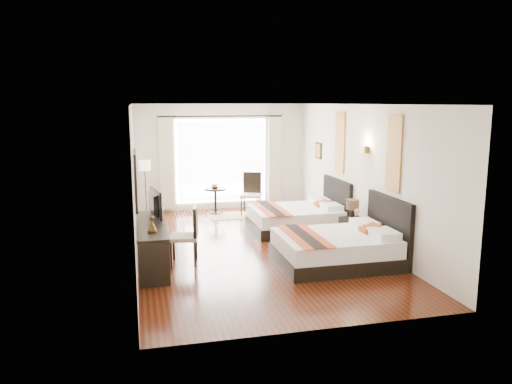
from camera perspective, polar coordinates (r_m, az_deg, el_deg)
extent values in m
cube|color=#39120A|center=(9.97, -0.29, -6.34)|extent=(4.50, 7.50, 0.01)
cube|color=white|center=(9.56, -0.30, 9.94)|extent=(4.50, 7.50, 0.02)
cube|color=silver|center=(10.41, 11.83, 2.07)|extent=(0.01, 7.50, 2.80)
cube|color=silver|center=(9.41, -13.72, 1.15)|extent=(0.01, 7.50, 2.80)
cube|color=silver|center=(13.31, -4.02, 4.00)|extent=(4.50, 0.01, 2.80)
cube|color=silver|center=(6.14, 7.78, -3.40)|extent=(4.50, 0.01, 2.80)
cube|color=white|center=(13.30, -4.00, 3.56)|extent=(2.40, 0.02, 2.20)
cube|color=white|center=(13.24, -3.96, 3.53)|extent=(2.30, 0.02, 2.10)
cube|color=#BAB190|center=(13.04, -10.23, 3.21)|extent=(0.35, 0.14, 2.35)
cube|color=#BAB190|center=(13.52, 2.15, 3.60)|extent=(0.35, 0.14, 2.35)
cube|color=maroon|center=(9.14, 15.49, 4.28)|extent=(0.03, 0.50, 1.35)
cube|color=maroon|center=(11.30, 9.56, 5.58)|extent=(0.03, 0.50, 1.35)
cube|color=#3E2E16|center=(10.06, 12.37, 4.76)|extent=(0.10, 0.14, 0.14)
cube|color=black|center=(8.72, -13.59, 1.45)|extent=(0.04, 1.25, 0.95)
cube|color=white|center=(8.72, -13.43, 1.46)|extent=(0.01, 1.12, 0.82)
cube|color=black|center=(9.04, 8.93, -7.37)|extent=(2.01, 1.57, 0.24)
cube|color=white|center=(8.97, 8.97, -5.73)|extent=(1.95, 1.53, 0.29)
cube|color=black|center=(9.36, 14.93, -4.04)|extent=(0.08, 1.57, 1.17)
cube|color=#B02B1C|center=(8.73, 5.58, -5.04)|extent=(0.54, 1.63, 0.02)
cube|color=black|center=(11.24, 4.41, -3.81)|extent=(1.93, 1.51, 0.24)
cube|color=white|center=(11.18, 4.42, -2.52)|extent=(1.87, 1.47, 0.28)
cube|color=black|center=(11.48, 9.22, -1.32)|extent=(0.08, 1.51, 1.13)
cube|color=#B02B1C|center=(10.99, 1.74, -1.92)|extent=(0.52, 1.57, 0.02)
cube|color=black|center=(10.27, 11.13, -4.48)|extent=(0.45, 0.55, 0.53)
cylinder|color=black|center=(10.25, 10.95, -2.52)|extent=(0.11, 0.11, 0.22)
cylinder|color=#38261A|center=(10.21, 10.99, -1.39)|extent=(0.26, 0.26, 0.20)
imported|color=black|center=(10.03, 11.45, -3.06)|extent=(0.14, 0.14, 0.13)
cube|color=black|center=(8.97, -11.80, -5.90)|extent=(0.50, 2.20, 0.76)
imported|color=black|center=(9.36, -11.94, -1.27)|extent=(0.26, 0.88, 0.50)
cube|color=beige|center=(8.95, -8.26, -5.15)|extent=(0.56, 0.56, 0.06)
cube|color=black|center=(8.86, -6.93, -3.34)|extent=(0.14, 0.45, 0.54)
cylinder|color=black|center=(12.94, -12.40, -2.63)|extent=(0.21, 0.21, 0.03)
cylinder|color=#3E2E16|center=(12.82, -12.50, 0.03)|extent=(0.03, 0.03, 1.20)
cylinder|color=beige|center=(12.72, -12.62, 3.00)|extent=(0.28, 0.28, 0.25)
cylinder|color=black|center=(12.87, -4.65, -1.02)|extent=(0.58, 0.58, 0.67)
imported|color=#4D2E1B|center=(12.80, -4.75, 0.54)|extent=(0.26, 0.26, 0.05)
cube|color=beige|center=(12.73, -0.59, -0.38)|extent=(0.64, 0.64, 0.07)
cube|color=black|center=(12.89, -0.44, 1.09)|extent=(0.45, 0.22, 0.55)
cube|color=#9D8C5E|center=(12.65, -2.45, -2.72)|extent=(1.29, 0.89, 0.01)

